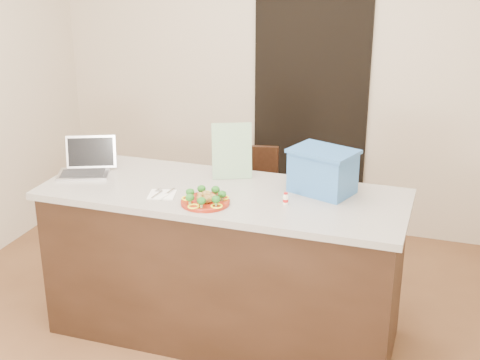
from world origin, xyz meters
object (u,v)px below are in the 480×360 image
(yogurt_bottle, at_px, (286,199))
(laptop, at_px, (87,163))
(island, at_px, (223,264))
(plate, at_px, (205,202))
(blue_box, at_px, (323,171))
(chair, at_px, (247,200))
(napkin, at_px, (162,194))

(yogurt_bottle, relative_size, laptop, 0.18)
(island, distance_m, yogurt_bottle, 0.62)
(plate, distance_m, blue_box, 0.67)
(laptop, relative_size, chair, 0.41)
(plate, height_order, yogurt_bottle, yogurt_bottle)
(island, relative_size, chair, 2.36)
(blue_box, bearing_deg, plate, -127.38)
(blue_box, distance_m, chair, 1.14)
(laptop, bearing_deg, napkin, -41.02)
(island, distance_m, laptop, 1.02)
(island, bearing_deg, napkin, -151.60)
(laptop, bearing_deg, yogurt_bottle, -27.20)
(laptop, bearing_deg, blue_box, -17.34)
(napkin, height_order, chair, napkin)
(laptop, bearing_deg, island, -24.74)
(laptop, height_order, chair, laptop)
(napkin, xyz_separation_m, yogurt_bottle, (0.68, 0.09, 0.02))
(plate, bearing_deg, laptop, 164.72)
(yogurt_bottle, distance_m, laptop, 1.27)
(yogurt_bottle, bearing_deg, plate, -162.04)
(island, relative_size, plate, 7.79)
(yogurt_bottle, bearing_deg, laptop, 175.42)
(island, xyz_separation_m, laptop, (-0.88, 0.03, 0.51))
(napkin, xyz_separation_m, blue_box, (0.83, 0.32, 0.12))
(plate, xyz_separation_m, blue_box, (0.56, 0.36, 0.12))
(plate, relative_size, chair, 0.30)
(island, xyz_separation_m, yogurt_bottle, (0.38, -0.07, 0.48))
(napkin, xyz_separation_m, laptop, (-0.58, 0.19, 0.05))
(napkin, xyz_separation_m, chair, (0.15, 1.06, -0.43))
(plate, relative_size, napkin, 1.84)
(plate, distance_m, yogurt_bottle, 0.43)
(laptop, bearing_deg, chair, 27.08)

